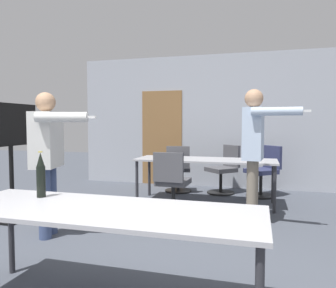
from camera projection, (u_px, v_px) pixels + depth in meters
The scene contains 11 objects.
back_wall at pixel (211, 122), 6.92m from camera, with size 5.82×0.12×2.78m.
conference_table_near at pixel (103, 217), 2.31m from camera, with size 2.26×0.77×0.75m.
conference_table_far at pixel (205, 163), 5.47m from camera, with size 2.32×0.76×0.75m.
tv_screen at pixel (11, 148), 4.54m from camera, with size 0.44×1.03×1.62m.
person_right_polo at pixel (48, 151), 3.86m from camera, with size 0.89×0.66×1.71m.
person_center_tall at pixel (254, 143), 4.30m from camera, with size 0.79×0.69×1.79m.
office_chair_near_pushed at pixel (178, 171), 6.35m from camera, with size 0.55×0.61×0.92m.
office_chair_mid_tucked at pixel (264, 173), 6.02m from camera, with size 0.69×0.68×0.93m.
office_chair_far_right at pixel (172, 185), 4.83m from camera, with size 0.52×0.56×0.93m.
office_chair_far_left at pixel (224, 171), 6.30m from camera, with size 0.68×0.68×0.92m.
beer_bottle at pixel (41, 176), 2.64m from camera, with size 0.07×0.07×0.37m.
Camera 1 is at (0.96, -1.50, 1.35)m, focal length 35.00 mm.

